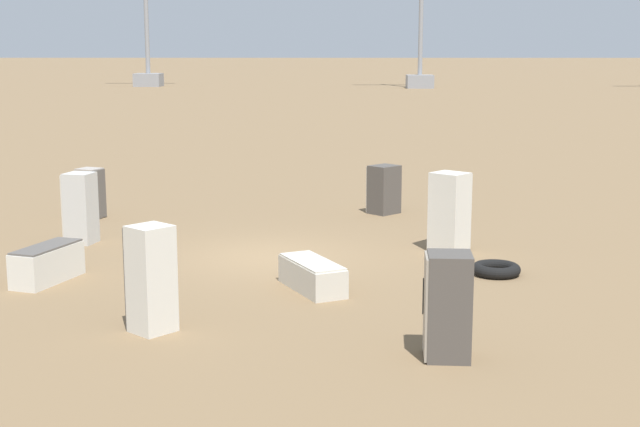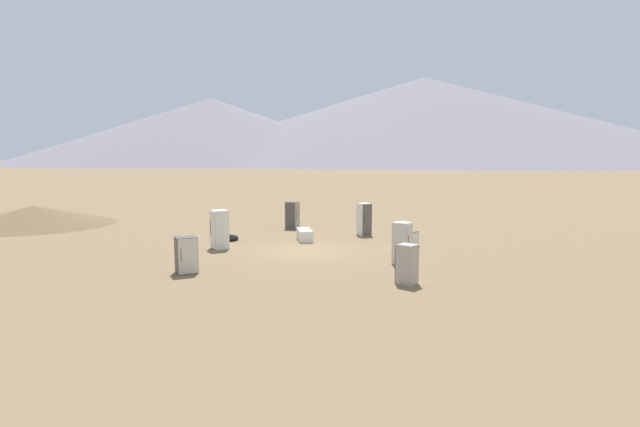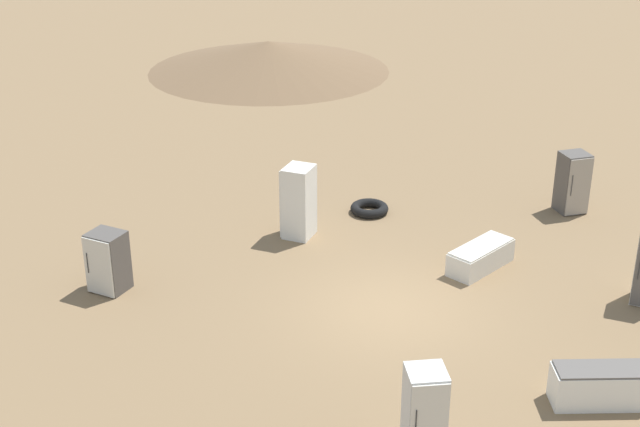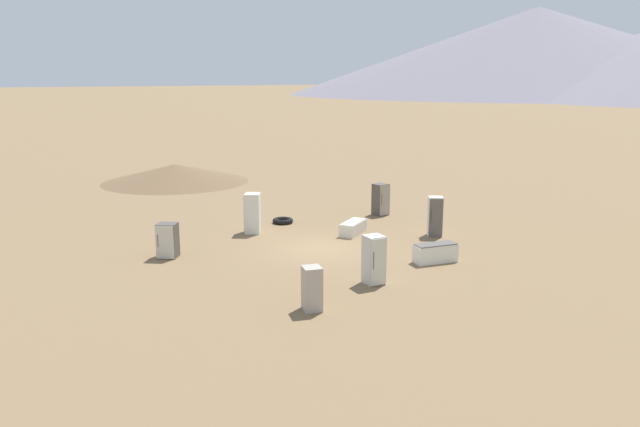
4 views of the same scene
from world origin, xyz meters
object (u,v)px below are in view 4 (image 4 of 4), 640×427
(discarded_fridge_5, at_px, (252,213))
(discarded_fridge_7, at_px, (374,260))
(discarded_fridge_4, at_px, (312,288))
(discarded_fridge_2, at_px, (381,199))
(discarded_fridge_3, at_px, (168,240))
(discarded_fridge_1, at_px, (353,228))
(discarded_fridge_0, at_px, (435,253))
(scrap_tire, at_px, (283,221))
(discarded_fridge_6, at_px, (435,216))

(discarded_fridge_5, relative_size, discarded_fridge_7, 1.08)
(discarded_fridge_5, bearing_deg, discarded_fridge_4, -161.72)
(discarded_fridge_2, bearing_deg, discarded_fridge_3, 4.59)
(discarded_fridge_4, bearing_deg, discarded_fridge_1, 63.43)
(discarded_fridge_3, distance_m, discarded_fridge_4, 8.33)
(discarded_fridge_4, bearing_deg, discarded_fridge_7, 34.02)
(discarded_fridge_0, relative_size, discarded_fridge_4, 1.30)
(discarded_fridge_7, distance_m, scrap_tire, 10.11)
(discarded_fridge_0, relative_size, discarded_fridge_1, 0.95)
(discarded_fridge_2, xyz_separation_m, discarded_fridge_5, (-0.97, -7.42, 0.11))
(discarded_fridge_0, distance_m, scrap_tire, 9.31)
(discarded_fridge_2, bearing_deg, discarded_fridge_4, 40.00)
(discarded_fridge_4, bearing_deg, scrap_tire, 81.55)
(discarded_fridge_1, height_order, discarded_fridge_3, discarded_fridge_3)
(discarded_fridge_3, height_order, discarded_fridge_7, discarded_fridge_7)
(discarded_fridge_2, height_order, discarded_fridge_7, discarded_fridge_7)
(discarded_fridge_2, bearing_deg, discarded_fridge_6, 78.51)
(discarded_fridge_6, bearing_deg, discarded_fridge_3, 19.89)
(discarded_fridge_7, bearing_deg, discarded_fridge_3, -48.91)
(discarded_fridge_2, distance_m, discarded_fridge_6, 4.96)
(discarded_fridge_2, height_order, scrap_tire, discarded_fridge_2)
(discarded_fridge_3, bearing_deg, discarded_fridge_2, -132.79)
(discarded_fridge_6, bearing_deg, discarded_fridge_7, 66.45)
(discarded_fridge_0, relative_size, scrap_tire, 1.79)
(discarded_fridge_4, height_order, discarded_fridge_6, discarded_fridge_6)
(scrap_tire, bearing_deg, discarded_fridge_1, 18.08)
(discarded_fridge_2, relative_size, discarded_fridge_3, 1.18)
(discarded_fridge_3, relative_size, discarded_fridge_7, 0.81)
(discarded_fridge_7, bearing_deg, scrap_tire, -94.73)
(discarded_fridge_1, bearing_deg, discarded_fridge_3, 51.45)
(discarded_fridge_3, relative_size, discarded_fridge_6, 0.77)
(discarded_fridge_6, relative_size, discarded_fridge_7, 1.05)
(discarded_fridge_0, bearing_deg, discarded_fridge_5, -143.01)
(discarded_fridge_1, distance_m, discarded_fridge_2, 4.51)
(discarded_fridge_3, bearing_deg, discarded_fridge_4, 141.75)
(discarded_fridge_0, bearing_deg, discarded_fridge_4, -63.92)
(discarded_fridge_0, height_order, discarded_fridge_1, discarded_fridge_0)
(discarded_fridge_5, bearing_deg, discarded_fridge_2, -56.26)
(discarded_fridge_1, relative_size, discarded_fridge_4, 1.37)
(discarded_fridge_4, distance_m, discarded_fridge_6, 10.89)
(discarded_fridge_0, bearing_deg, discarded_fridge_7, -66.60)
(discarded_fridge_0, xyz_separation_m, discarded_fridge_2, (-7.60, 4.47, 0.45))
(discarded_fridge_0, height_order, scrap_tire, discarded_fridge_0)
(discarded_fridge_2, xyz_separation_m, discarded_fridge_4, (8.59, -11.46, -0.12))
(discarded_fridge_7, bearing_deg, discarded_fridge_1, -113.78)
(discarded_fridge_0, relative_size, discarded_fridge_2, 1.11)
(discarded_fridge_7, bearing_deg, discarded_fridge_0, -162.11)
(discarded_fridge_0, relative_size, discarded_fridge_3, 1.31)
(discarded_fridge_1, bearing_deg, discarded_fridge_2, -87.17)
(discarded_fridge_5, xyz_separation_m, scrap_tire, (-0.71, 2.24, -0.81))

